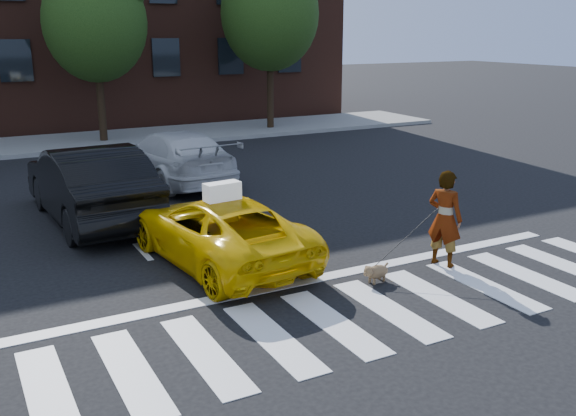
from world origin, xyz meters
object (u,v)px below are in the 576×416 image
Objects in this scene: black_sedan at (90,184)px; dog at (375,272)px; woman at (445,219)px; tree_right at (270,1)px; taxi at (219,230)px; white_suv at (173,157)px; tree_mid at (95,9)px.

dog is (3.46, -6.02, -0.66)m from black_sedan.
black_sedan is 2.93× the size of woman.
tree_right is 13.12× the size of dog.
black_sedan reaches higher than taxi.
tree_right is 1.74× the size of taxi.
taxi is 7.53× the size of dog.
white_suv is 8.58× the size of dog.
dog is at bearing -86.68° from tree_mid.
taxi is at bearing 119.55° from dog.
tree_mid is at bearing -14.36° from woman.
black_sedan is at bearing -104.22° from tree_mid.
tree_mid is 14.46m from taxi.
tree_right is at bearing 57.75° from dog.
black_sedan reaches higher than white_suv.
black_sedan is (-2.53, -10.00, -3.99)m from tree_mid.
black_sedan is 6.97m from dog.
white_suv is 8.84m from dog.
white_suv reaches higher than dog.
woman is at bearing 142.69° from taxi.
tree_mid is at bearing 180.00° from tree_right.
tree_right is 10.83m from white_suv.
tree_right reaches higher than woman.
taxi is (-8.01, -13.79, -4.65)m from tree_right.
woman is 1.72m from dog.
black_sedan is 3.98m from white_suv.
white_suv is at bearing -107.60° from taxi.
tree_mid is 11.06m from black_sedan.
woman is at bearing 127.39° from black_sedan.
woman is at bearing -7.30° from dog.
black_sedan is at bearing 108.45° from dog.
black_sedan is at bearing 17.18° from woman.
tree_right is 1.53× the size of white_suv.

